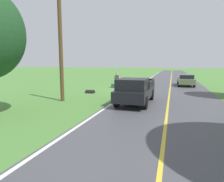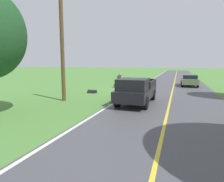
# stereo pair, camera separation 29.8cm
# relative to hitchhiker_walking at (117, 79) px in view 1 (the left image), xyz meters

# --- Properties ---
(ground_plane) EXTENTS (200.00, 200.00, 0.00)m
(ground_plane) POSITION_rel_hitchhiker_walking_xyz_m (-1.15, 0.68, -0.98)
(ground_plane) COLOR #4C7F38
(road_surface) EXTENTS (7.89, 120.00, 0.00)m
(road_surface) POSITION_rel_hitchhiker_walking_xyz_m (-5.81, 0.68, -0.98)
(road_surface) COLOR #47474C
(road_surface) RESTS_ON ground
(lane_edge_line) EXTENTS (0.16, 117.60, 0.00)m
(lane_edge_line) POSITION_rel_hitchhiker_walking_xyz_m (-2.05, 0.68, -0.98)
(lane_edge_line) COLOR silver
(lane_edge_line) RESTS_ON ground
(lane_centre_line) EXTENTS (0.14, 117.60, 0.00)m
(lane_centre_line) POSITION_rel_hitchhiker_walking_xyz_m (-5.81, 0.68, -0.98)
(lane_centre_line) COLOR gold
(lane_centre_line) RESTS_ON ground
(hitchhiker_walking) EXTENTS (0.62, 0.51, 1.75)m
(hitchhiker_walking) POSITION_rel_hitchhiker_walking_xyz_m (0.00, 0.00, 0.00)
(hitchhiker_walking) COLOR navy
(hitchhiker_walking) RESTS_ON ground
(suitcase_carried) EXTENTS (0.47, 0.21, 0.46)m
(suitcase_carried) POSITION_rel_hitchhiker_walking_xyz_m (0.42, 0.09, -0.75)
(suitcase_carried) COLOR #384C56
(suitcase_carried) RESTS_ON ground
(pickup_truck_passing) EXTENTS (2.18, 5.44, 1.82)m
(pickup_truck_passing) POSITION_rel_hitchhiker_walking_xyz_m (-3.58, 8.03, -0.01)
(pickup_truck_passing) COLOR black
(pickup_truck_passing) RESTS_ON ground
(sedan_near_oncoming) EXTENTS (1.98, 4.42, 1.41)m
(sedan_near_oncoming) POSITION_rel_hitchhiker_walking_xyz_m (-7.64, -4.64, -0.23)
(sedan_near_oncoming) COLOR #66754C
(sedan_near_oncoming) RESTS_ON ground
(utility_pole_roadside) EXTENTS (0.28, 0.28, 7.24)m
(utility_pole_roadside) POSITION_rel_hitchhiker_walking_xyz_m (1.82, 8.65, 2.64)
(utility_pole_roadside) COLOR brown
(utility_pole_roadside) RESTS_ON ground
(drainage_culvert) EXTENTS (0.80, 0.60, 0.60)m
(drainage_culvert) POSITION_rel_hitchhiker_walking_xyz_m (1.41, 4.44, -0.98)
(drainage_culvert) COLOR black
(drainage_culvert) RESTS_ON ground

